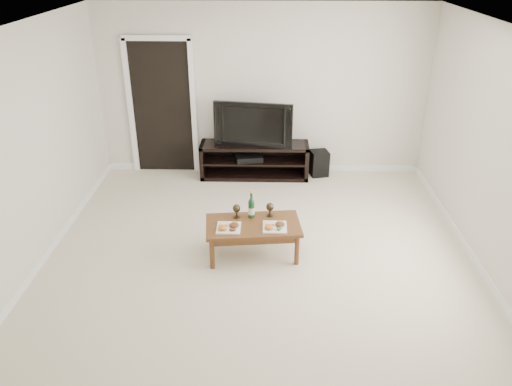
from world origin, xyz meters
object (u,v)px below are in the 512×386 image
(media_console, at_px, (254,160))
(television, at_px, (254,123))
(coffee_table, at_px, (253,239))
(subwoofer, at_px, (319,163))

(media_console, height_order, television, television)
(media_console, relative_size, coffee_table, 1.55)
(subwoofer, xyz_separation_m, coffee_table, (-0.98, -2.33, 0.01))
(subwoofer, height_order, coffee_table, coffee_table)
(media_console, xyz_separation_m, coffee_table, (0.05, -2.24, -0.07))
(media_console, bearing_deg, coffee_table, -88.81)
(media_console, bearing_deg, subwoofer, 5.04)
(subwoofer, distance_m, coffee_table, 2.53)
(television, relative_size, coffee_table, 1.10)
(media_console, relative_size, subwoofer, 4.20)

